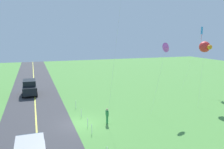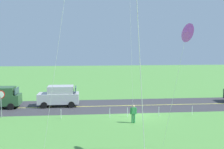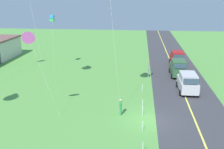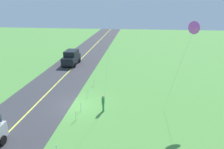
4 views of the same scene
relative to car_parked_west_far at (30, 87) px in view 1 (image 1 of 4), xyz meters
name	(u,v)px [view 1 (image 1 of 4)]	position (x,y,z in m)	size (l,w,h in m)	color
ground_plane	(78,124)	(13.70, 4.65, -1.20)	(120.00, 120.00, 0.10)	#549342
asphalt_road	(37,129)	(13.70, 0.65, -1.15)	(120.00, 7.00, 0.00)	#38383D
road_centre_stripe	(37,129)	(13.70, 0.65, -1.15)	(120.00, 0.16, 0.00)	#E5E04C
car_parked_west_far	(30,87)	(0.00, 0.00, 0.00)	(4.40, 2.12, 2.24)	black
person_adult_near	(107,115)	(14.61, 7.40, -0.29)	(0.58, 0.22, 1.60)	#338C4C
kite_yellow_high	(202,32)	(4.72, 26.67, 8.22)	(0.86, 3.27, 10.18)	silver
kite_green_far	(166,47)	(12.93, 14.99, 6.28)	(0.96, 2.68, 8.01)	silver
kite_cyan_top	(205,47)	(11.50, 21.63, 6.18)	(2.43, 2.65, 8.04)	silver
fence_post_0	(76,105)	(8.57, 5.35, -0.70)	(0.05, 0.05, 0.90)	silver
fence_post_1	(81,113)	(11.83, 5.35, -0.70)	(0.05, 0.05, 0.90)	silver
fence_post_2	(88,123)	(14.81, 5.35, -0.70)	(0.05, 0.05, 0.90)	silver
fence_post_3	(92,129)	(16.48, 5.35, -0.70)	(0.05, 0.05, 0.90)	silver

